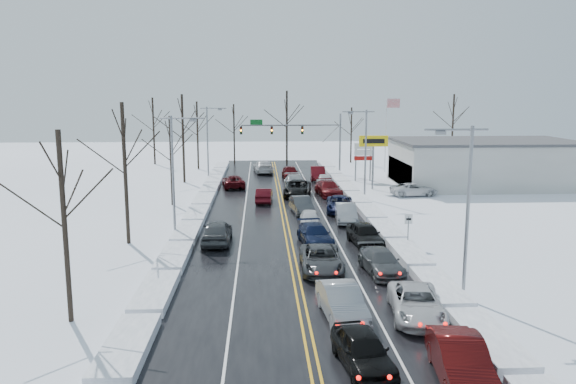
{
  "coord_description": "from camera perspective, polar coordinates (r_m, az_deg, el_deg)",
  "views": [
    {
      "loc": [
        -2.04,
        -45.44,
        10.57
      ],
      "look_at": [
        0.25,
        0.41,
        2.5
      ],
      "focal_mm": 35.0,
      "sensor_mm": 36.0,
      "label": 1
    }
  ],
  "objects": [
    {
      "name": "streetlight_ne",
      "position": [
        56.64,
        7.7,
        4.55
      ],
      "size": [
        3.2,
        0.25,
        9.0
      ],
      "color": "slate",
      "rests_on": "ground"
    },
    {
      "name": "tree_far_c",
      "position": [
        84.58,
        -0.12,
        8.01
      ],
      "size": [
        4.4,
        4.4,
        11.0
      ],
      "color": "#2D231C",
      "rests_on": "ground"
    },
    {
      "name": "tree_left_c",
      "position": [
        54.3,
        -11.85,
        4.86
      ],
      "size": [
        3.4,
        3.4,
        8.5
      ],
      "color": "#2D231C",
      "rests_on": "ground"
    },
    {
      "name": "road_surface",
      "position": [
        48.64,
        -0.39,
        -2.57
      ],
      "size": [
        14.0,
        84.0,
        0.01
      ],
      "primitive_type": "cube",
      "color": "black",
      "rests_on": "ground"
    },
    {
      "name": "queued_car_4",
      "position": [
        45.26,
        2.21,
        -3.54
      ],
      "size": [
        1.89,
        4.04,
        1.34
      ],
      "primitive_type": "imported",
      "rotation": [
        0.0,
        0.0,
        -0.08
      ],
      "color": "silver",
      "rests_on": "ground"
    },
    {
      "name": "tree_far_d",
      "position": [
        87.2,
        6.46,
        6.86
      ],
      "size": [
        3.4,
        3.4,
        8.5
      ],
      "color": "#2D231C",
      "rests_on": "ground"
    },
    {
      "name": "streetlight_sw",
      "position": [
        42.24,
        -11.37,
        2.62
      ],
      "size": [
        3.2,
        0.25,
        9.0
      ],
      "color": "slate",
      "rests_on": "ground"
    },
    {
      "name": "queued_car_1",
      "position": [
        27.6,
        5.45,
        -12.59
      ],
      "size": [
        2.13,
        4.95,
        1.59
      ],
      "primitive_type": "imported",
      "rotation": [
        0.0,
        0.0,
        0.09
      ],
      "color": "gray",
      "rests_on": "ground"
    },
    {
      "name": "queued_car_6",
      "position": [
        58.64,
        0.97,
        -0.42
      ],
      "size": [
        3.37,
        6.2,
        1.65
      ],
      "primitive_type": "imported",
      "rotation": [
        0.0,
        0.0,
        -0.11
      ],
      "color": "black",
      "rests_on": "ground"
    },
    {
      "name": "streetlight_se",
      "position": [
        29.79,
        17.5,
        -0.67
      ],
      "size": [
        3.2,
        0.25,
        9.0
      ],
      "color": "slate",
      "rests_on": "ground"
    },
    {
      "name": "queued_car_0",
      "position": [
        23.16,
        7.57,
        -17.27
      ],
      "size": [
        2.34,
        4.55,
        1.48
      ],
      "primitive_type": "imported",
      "rotation": [
        0.0,
        0.0,
        0.14
      ],
      "color": "black",
      "rests_on": "ground"
    },
    {
      "name": "queued_car_14",
      "position": [
        51.1,
        5.26,
        -2.01
      ],
      "size": [
        2.94,
        5.35,
        1.42
      ],
      "primitive_type": "imported",
      "rotation": [
        0.0,
        0.0,
        -0.12
      ],
      "color": "black",
      "rests_on": "ground"
    },
    {
      "name": "queued_car_11",
      "position": [
        34.3,
        9.39,
        -8.12
      ],
      "size": [
        2.36,
        4.92,
        1.38
      ],
      "primitive_type": "imported",
      "rotation": [
        0.0,
        0.0,
        0.09
      ],
      "color": "#434649",
      "rests_on": "ground"
    },
    {
      "name": "tree_left_e",
      "position": [
        80.02,
        -9.21,
        7.02
      ],
      "size": [
        3.8,
        3.8,
        9.5
      ],
      "color": "#2D231C",
      "rests_on": "ground"
    },
    {
      "name": "tree_left_a",
      "position": [
        27.31,
        -21.97,
        0.22
      ],
      "size": [
        3.6,
        3.6,
        9.0
      ],
      "color": "#2D231C",
      "rests_on": "ground"
    },
    {
      "name": "speed_limit_sign",
      "position": [
        39.83,
        12.14,
        -3.23
      ],
      "size": [
        0.55,
        0.09,
        2.35
      ],
      "color": "slate",
      "rests_on": "ground"
    },
    {
      "name": "queued_car_13",
      "position": [
        47.08,
        5.89,
        -3.06
      ],
      "size": [
        1.97,
        4.78,
        1.54
      ],
      "primitive_type": "imported",
      "rotation": [
        0.0,
        0.0,
        -0.07
      ],
      "color": "#94959B",
      "rests_on": "ground"
    },
    {
      "name": "queued_car_2",
      "position": [
        34.29,
        3.38,
        -8.0
      ],
      "size": [
        2.57,
        5.37,
        1.48
      ],
      "primitive_type": "imported",
      "rotation": [
        0.0,
        0.0,
        -0.02
      ],
      "color": "#3C3D40",
      "rests_on": "ground"
    },
    {
      "name": "used_vehicles_sign",
      "position": [
        68.98,
        7.65,
        3.85
      ],
      "size": [
        2.2,
        0.22,
        4.65
      ],
      "color": "slate",
      "rests_on": "ground"
    },
    {
      "name": "queued_car_9",
      "position": [
        22.97,
        17.03,
        -17.89
      ],
      "size": [
        2.21,
        5.1,
        1.63
      ],
      "primitive_type": "imported",
      "rotation": [
        0.0,
        0.0,
        -0.1
      ],
      "color": "#430909",
      "rests_on": "ground"
    },
    {
      "name": "oncoming_car_2",
      "position": [
        75.96,
        -2.53,
        1.96
      ],
      "size": [
        2.95,
        6.07,
        1.7
      ],
      "primitive_type": "imported",
      "rotation": [
        0.0,
        0.0,
        3.24
      ],
      "color": "silver",
      "rests_on": "ground"
    },
    {
      "name": "snow_bank_left",
      "position": [
        48.92,
        -9.33,
        -2.64
      ],
      "size": [
        1.79,
        72.0,
        0.52
      ],
      "primitive_type": "cube",
      "color": "white",
      "rests_on": "ground"
    },
    {
      "name": "traffic_signal_mast",
      "position": [
        73.81,
        1.42,
        6.01
      ],
      "size": [
        13.28,
        0.39,
        8.0
      ],
      "color": "slate",
      "rests_on": "ground"
    },
    {
      "name": "parked_car_0",
      "position": [
        60.26,
        12.65,
        -0.38
      ],
      "size": [
        5.06,
        2.66,
        1.36
      ],
      "primitive_type": "imported",
      "rotation": [
        0.0,
        0.0,
        1.66
      ],
      "color": "white",
      "rests_on": "ground"
    },
    {
      "name": "tree_far_b",
      "position": [
        86.63,
        -5.52,
        7.09
      ],
      "size": [
        3.6,
        3.6,
        9.0
      ],
      "color": "#2D231C",
      "rests_on": "ground"
    },
    {
      "name": "ground",
      "position": [
        46.7,
        -0.28,
        -3.11
      ],
      "size": [
        160.0,
        160.0,
        0.0
      ],
      "primitive_type": "plane",
      "color": "white",
      "rests_on": "ground"
    },
    {
      "name": "queued_car_3",
      "position": [
        40.06,
        2.75,
        -5.34
      ],
      "size": [
        2.56,
        5.13,
        1.43
      ],
      "primitive_type": "imported",
      "rotation": [
        0.0,
        0.0,
        0.12
      ],
      "color": "black",
      "rests_on": "ground"
    },
    {
      "name": "queued_car_10",
      "position": [
        28.2,
        12.86,
        -12.3
      ],
      "size": [
        2.99,
        5.4,
        1.43
      ],
      "primitive_type": "imported",
      "rotation": [
        0.0,
        0.0,
        -0.12
      ],
      "color": "silver",
      "rests_on": "ground"
    },
    {
      "name": "tree_left_b",
      "position": [
        40.72,
        -16.33,
        4.52
      ],
      "size": [
        4.0,
        4.0,
        10.0
      ],
      "color": "#2D231C",
      "rests_on": "ground"
    },
    {
      "name": "tree_left_d",
      "position": [
        68.13,
        -10.66,
        7.08
      ],
      "size": [
        4.2,
        4.2,
        10.5
      ],
      "color": "#2D231C",
      "rests_on": "ground"
    },
    {
      "name": "queued_car_5",
      "position": [
        50.25,
        1.38,
        -2.17
      ],
      "size": [
        2.09,
        4.7,
        1.5
      ],
      "primitive_type": "imported",
      "rotation": [
        0.0,
        0.0,
        0.11
      ],
      "color": "#393B3D",
      "rests_on": "ground"
    },
    {
      "name": "parked_car_1",
      "position": [
        64.24,
        14.5,
        0.18
      ],
      "size": [
        2.68,
        5.82,
        1.65
      ],
      "primitive_type": "imported",
      "rotation": [
        0.0,
        0.0,
        -0.07
      ],
      "color": "#3A3D3F",
      "rests_on": "ground"
    },
    {
      "name": "oncoming_car_0",
      "position": [
        55.33,
        -2.43,
        -1.05
      ],
      "size": [
        1.79,
        4.41,
        1.42
      ],
      "primitive_type": "imported",
      "rotation": [
        0.0,
        0.0,
        3.08
      ],
      "color": "#490910",
      "rests_on": "ground"
    },
    {
      "name": "flagpole",
      "position": [
        77.52,
        10.04,
        6.38
      ],
      "size": [
        1.87,
        1.2,
        10.0
      ],
      "color": "silver",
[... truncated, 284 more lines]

